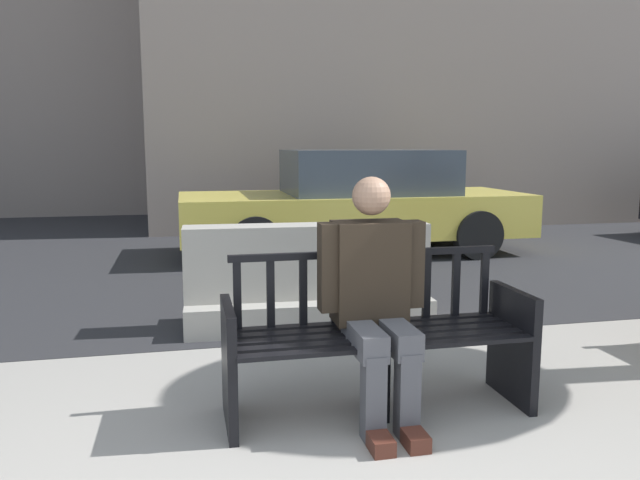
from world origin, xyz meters
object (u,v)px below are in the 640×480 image
object	(u,v)px
street_bench	(377,342)
car_taxi_near	(357,203)
jersey_barrier_centre	(308,284)
seated_person	(375,293)

from	to	relation	value
street_bench	car_taxi_near	xyz separation A→B (m)	(1.30, 5.01, 0.30)
jersey_barrier_centre	seated_person	bearing A→B (deg)	-89.61
street_bench	jersey_barrier_centre	distance (m)	1.74
jersey_barrier_centre	car_taxi_near	xyz separation A→B (m)	(1.35, 3.27, 0.35)
street_bench	seated_person	distance (m)	0.30
street_bench	seated_person	world-z (taller)	seated_person
seated_person	jersey_barrier_centre	world-z (taller)	seated_person
seated_person	car_taxi_near	size ratio (longest dim) A/B	0.28
street_bench	car_taxi_near	distance (m)	5.18
car_taxi_near	street_bench	bearing A→B (deg)	-104.55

